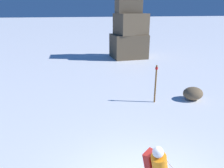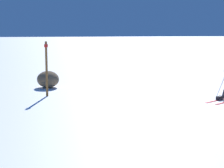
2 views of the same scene
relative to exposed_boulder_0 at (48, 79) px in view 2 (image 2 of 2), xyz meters
name	(u,v)px [view 2 (image 2 of 2)]	position (x,y,z in m)	size (l,w,h in m)	color
exposed_boulder_0	(48,79)	(0.00, 0.00, 0.00)	(1.04, 0.88, 0.67)	brown
trail_marker	(47,66)	(-2.04, 0.23, 0.71)	(0.13, 0.13, 1.91)	brown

